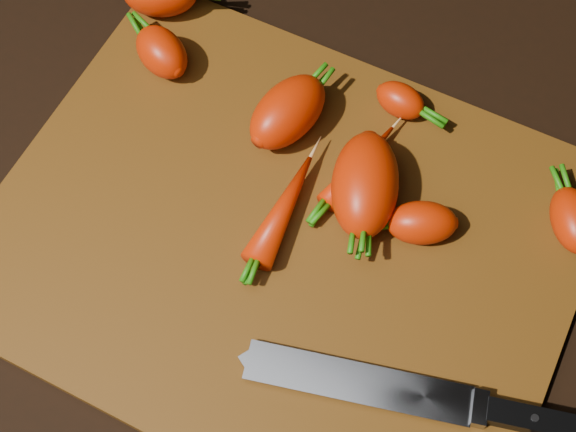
% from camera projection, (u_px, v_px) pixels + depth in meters
% --- Properties ---
extents(ground, '(2.00, 2.00, 0.01)m').
position_uv_depth(ground, '(283.00, 242.00, 0.71)').
color(ground, black).
extents(cutting_board, '(0.50, 0.40, 0.01)m').
position_uv_depth(cutting_board, '(283.00, 237.00, 0.70)').
color(cutting_board, '#552F09').
rests_on(cutting_board, ground).
extents(carrot_1, '(0.07, 0.06, 0.04)m').
position_uv_depth(carrot_1, '(162.00, 52.00, 0.76)').
color(carrot_1, red).
rests_on(carrot_1, cutting_board).
extents(carrot_2, '(0.09, 0.11, 0.06)m').
position_uv_depth(carrot_2, '(365.00, 185.00, 0.69)').
color(carrot_2, red).
rests_on(carrot_2, cutting_board).
extents(carrot_3, '(0.07, 0.10, 0.05)m').
position_uv_depth(carrot_3, '(288.00, 112.00, 0.72)').
color(carrot_3, red).
rests_on(carrot_3, cutting_board).
extents(carrot_4, '(0.07, 0.06, 0.04)m').
position_uv_depth(carrot_4, '(422.00, 223.00, 0.68)').
color(carrot_4, red).
rests_on(carrot_4, cutting_board).
extents(carrot_5, '(0.05, 0.04, 0.03)m').
position_uv_depth(carrot_5, '(400.00, 100.00, 0.74)').
color(carrot_5, red).
rests_on(carrot_5, cutting_board).
extents(carrot_6, '(0.06, 0.07, 0.04)m').
position_uv_depth(carrot_6, '(573.00, 220.00, 0.68)').
color(carrot_6, red).
rests_on(carrot_6, cutting_board).
extents(carrot_7, '(0.04, 0.10, 0.02)m').
position_uv_depth(carrot_7, '(360.00, 165.00, 0.72)').
color(carrot_7, red).
rests_on(carrot_7, cutting_board).
extents(carrot_8, '(0.03, 0.11, 0.03)m').
position_uv_depth(carrot_8, '(284.00, 208.00, 0.69)').
color(carrot_8, red).
rests_on(carrot_8, cutting_board).
extents(knife, '(0.29, 0.10, 0.02)m').
position_uv_depth(knife, '(380.00, 387.00, 0.63)').
color(knife, gray).
rests_on(knife, cutting_board).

